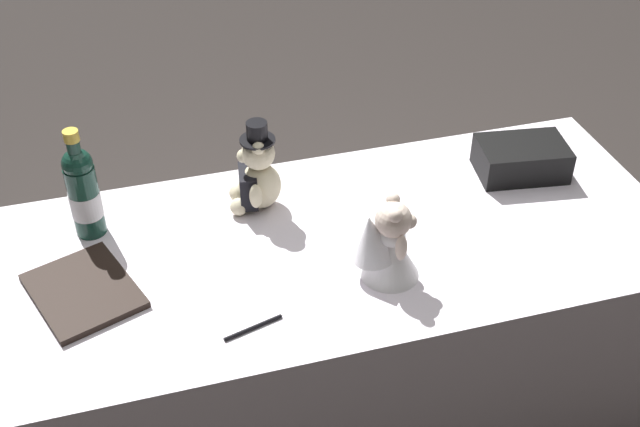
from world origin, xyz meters
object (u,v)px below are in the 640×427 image
at_px(teddy_bear_bride, 387,243).
at_px(champagne_bottle, 83,191).
at_px(teddy_bear_groom, 256,176).
at_px(guestbook, 83,291).
at_px(signing_pen, 255,327).
at_px(gift_case_black, 521,159).

bearing_deg(teddy_bear_bride, champagne_bottle, 151.72).
bearing_deg(teddy_bear_groom, guestbook, -154.27).
bearing_deg(signing_pen, guestbook, 148.73).
height_order(teddy_bear_groom, champagne_bottle, champagne_bottle).
xyz_separation_m(champagne_bottle, gift_case_black, (1.24, -0.06, -0.09)).
distance_m(champagne_bottle, gift_case_black, 1.25).
bearing_deg(guestbook, teddy_bear_groom, 5.73).
bearing_deg(guestbook, teddy_bear_bride, -30.28).
distance_m(teddy_bear_bride, guestbook, 0.76).
height_order(teddy_bear_bride, gift_case_black, teddy_bear_bride).
bearing_deg(teddy_bear_groom, champagne_bottle, 178.80).
distance_m(champagne_bottle, guestbook, 0.28).
height_order(signing_pen, gift_case_black, gift_case_black).
relative_size(teddy_bear_bride, champagne_bottle, 0.72).
bearing_deg(teddy_bear_groom, gift_case_black, -3.80).
height_order(teddy_bear_groom, teddy_bear_bride, teddy_bear_groom).
distance_m(teddy_bear_bride, champagne_bottle, 0.80).
height_order(gift_case_black, guestbook, gift_case_black).
height_order(champagne_bottle, guestbook, champagne_bottle).
bearing_deg(signing_pen, teddy_bear_bride, 15.34).
relative_size(champagne_bottle, signing_pen, 2.06).
relative_size(teddy_bear_groom, champagne_bottle, 0.85).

